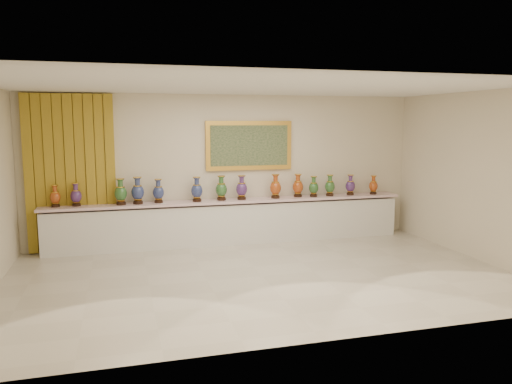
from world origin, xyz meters
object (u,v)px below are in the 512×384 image
counter (231,222)px  vase_1 (76,196)px  vase_2 (121,193)px  vase_0 (55,197)px

counter → vase_1: size_ratio=16.74×
counter → vase_2: bearing=-178.6°
vase_0 → vase_1: vase_1 is taller
vase_0 → vase_1: 0.36m
vase_0 → vase_2: (1.17, -0.07, 0.04)m
counter → vase_1: bearing=179.7°
counter → vase_0: size_ratio=17.74×
counter → vase_1: (-2.95, 0.02, 0.66)m
vase_0 → vase_1: (0.36, -0.00, 0.01)m
vase_0 → vase_1: size_ratio=0.94×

